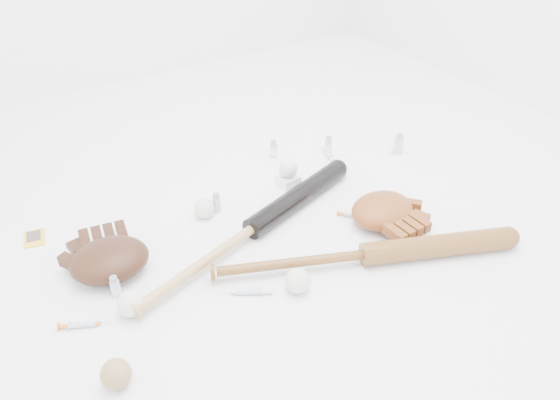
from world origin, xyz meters
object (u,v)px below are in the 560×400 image
bat_wood (365,254)px  bat_dark (253,228)px  pedestal (288,181)px  glove_dark (109,259)px

bat_wood → bat_dark: bearing=149.7°
bat_wood → pedestal: bearing=107.8°
glove_dark → pedestal: (0.71, 0.11, -0.03)m
bat_wood → glove_dark: bearing=173.0°
bat_dark → glove_dark: (-0.44, 0.09, 0.01)m
glove_dark → bat_wood: bearing=-20.2°
bat_dark → bat_wood: same height
pedestal → bat_wood: bearing=-95.1°
bat_dark → pedestal: 0.33m
glove_dark → pedestal: glove_dark is taller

